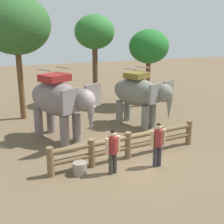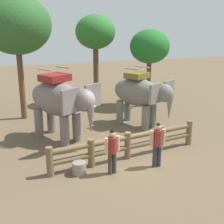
{
  "view_description": "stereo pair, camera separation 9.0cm",
  "coord_description": "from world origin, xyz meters",
  "views": [
    {
      "loc": [
        -4.41,
        -9.55,
        4.9
      ],
      "look_at": [
        0.0,
        1.58,
        1.4
      ],
      "focal_mm": 47.57,
      "sensor_mm": 36.0,
      "label": 1
    },
    {
      "loc": [
        -4.33,
        -9.58,
        4.9
      ],
      "look_at": [
        0.0,
        1.58,
        1.4
      ],
      "focal_mm": 47.57,
      "sensor_mm": 36.0,
      "label": 2
    }
  ],
  "objects": [
    {
      "name": "log_fence",
      "position": [
        -0.0,
        -0.07,
        0.6
      ],
      "size": [
        6.24,
        0.91,
        1.05
      ],
      "color": "brown",
      "rests_on": "ground"
    },
    {
      "name": "elephant_center",
      "position": [
        2.15,
        3.26,
        1.66
      ],
      "size": [
        2.72,
        3.46,
        2.95
      ],
      "color": "slate",
      "rests_on": "ground"
    },
    {
      "name": "tourist_woman_in_black",
      "position": [
        0.7,
        -1.07,
        0.96
      ],
      "size": [
        0.58,
        0.33,
        1.65
      ],
      "color": "#332F3B",
      "rests_on": "ground"
    },
    {
      "name": "feed_bucket",
      "position": [
        -2.05,
        -0.61,
        0.22
      ],
      "size": [
        0.48,
        0.48,
        0.43
      ],
      "color": "gray",
      "rests_on": "ground"
    },
    {
      "name": "ground_plane",
      "position": [
        0.0,
        0.0,
        0.0
      ],
      "size": [
        60.0,
        60.0,
        0.0
      ],
      "primitive_type": "plane",
      "color": "brown"
    },
    {
      "name": "tourist_man_in_blue",
      "position": [
        -0.99,
        -0.99,
        0.92
      ],
      "size": [
        0.55,
        0.35,
        1.58
      ],
      "color": "#393731",
      "rests_on": "ground"
    },
    {
      "name": "elephant_near_left",
      "position": [
        -1.95,
        2.78,
        1.79
      ],
      "size": [
        3.01,
        3.71,
        3.19
      ],
      "color": "slate",
      "rests_on": "ground"
    },
    {
      "name": "tree_far_right",
      "position": [
        -3.2,
        6.69,
        4.91
      ],
      "size": [
        3.52,
        3.52,
        6.43
      ],
      "color": "brown",
      "rests_on": "ground"
    },
    {
      "name": "tree_far_left",
      "position": [
        4.38,
        6.59,
        3.64
      ],
      "size": [
        2.4,
        2.4,
        4.71
      ],
      "color": "brown",
      "rests_on": "ground"
    },
    {
      "name": "tree_back_center",
      "position": [
        1.6,
        8.55,
        4.44
      ],
      "size": [
        2.49,
        2.49,
        5.58
      ],
      "color": "brown",
      "rests_on": "ground"
    }
  ]
}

